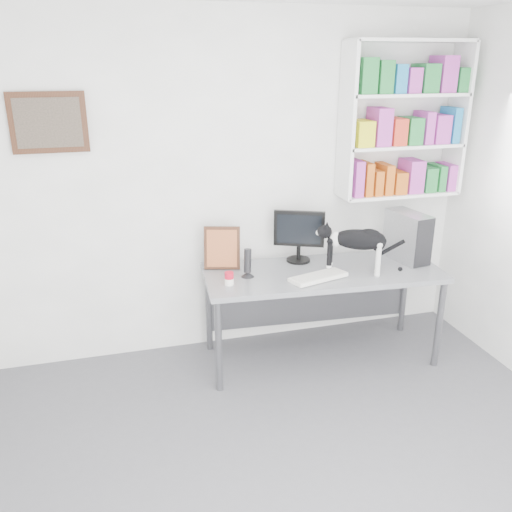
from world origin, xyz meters
name	(u,v)px	position (x,y,z in m)	size (l,w,h in m)	color
room	(328,283)	(0.00, 0.00, 1.35)	(4.01, 4.01, 2.70)	#4D4D51
bookshelf	(404,120)	(1.40, 1.85, 1.85)	(1.03, 0.28, 1.24)	white
wall_art	(49,123)	(-1.30, 1.97, 1.90)	(0.52, 0.04, 0.42)	#402514
desk	(321,315)	(0.61, 1.51, 0.38)	(1.84, 0.72, 0.77)	gray
monitor	(299,236)	(0.50, 1.76, 0.98)	(0.40, 0.19, 0.43)	black
keyboard	(318,277)	(0.51, 1.36, 0.78)	(0.44, 0.17, 0.03)	silver
pc_tower	(407,236)	(1.36, 1.56, 0.97)	(0.18, 0.40, 0.40)	silver
speaker	(248,263)	(0.02, 1.54, 0.88)	(0.10, 0.10, 0.23)	black
leaning_print	(222,247)	(-0.13, 1.77, 0.94)	(0.28, 0.11, 0.35)	#402514
soup_can	(229,279)	(-0.15, 1.43, 0.82)	(0.07, 0.07, 0.10)	red
cat	(356,250)	(0.83, 1.40, 0.95)	(0.59, 0.16, 0.37)	black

